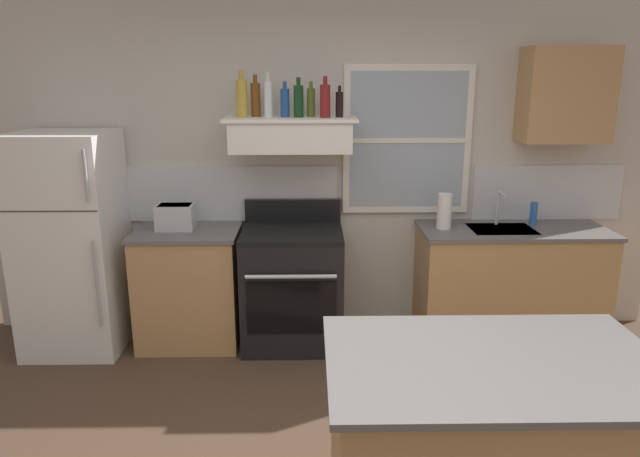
{
  "coord_description": "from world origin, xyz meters",
  "views": [
    {
      "loc": [
        -0.11,
        -2.33,
        2.04
      ],
      "look_at": [
        -0.05,
        1.2,
        1.1
      ],
      "focal_mm": 32.34,
      "sensor_mm": 36.0,
      "label": 1
    }
  ],
  "objects_px": {
    "stove_range": "(293,286)",
    "bottle_blue_liqueur": "(285,102)",
    "toaster": "(176,216)",
    "bottle_champagne_gold_foil": "(242,98)",
    "refrigerator": "(72,243)",
    "bottle_olive_oil_square": "(311,102)",
    "dish_soap_bottle": "(533,214)",
    "bottle_red_label_wine": "(325,100)",
    "bottle_amber_wine": "(256,99)",
    "kitchen_island": "(487,454)",
    "bottle_clear_tall": "(268,98)",
    "paper_towel_roll": "(444,211)",
    "bottle_dark_green_wine": "(299,101)",
    "bottle_balsamic_dark": "(339,104)"
  },
  "relations": [
    {
      "from": "stove_range",
      "to": "bottle_blue_liqueur",
      "type": "distance_m",
      "value": 1.39
    },
    {
      "from": "dish_soap_bottle",
      "to": "bottle_champagne_gold_foil",
      "type": "bearing_deg",
      "value": -178.68
    },
    {
      "from": "paper_towel_roll",
      "to": "kitchen_island",
      "type": "relative_size",
      "value": 0.19
    },
    {
      "from": "paper_towel_roll",
      "to": "bottle_olive_oil_square",
      "type": "bearing_deg",
      "value": 174.57
    },
    {
      "from": "refrigerator",
      "to": "dish_soap_bottle",
      "type": "height_order",
      "value": "refrigerator"
    },
    {
      "from": "refrigerator",
      "to": "kitchen_island",
      "type": "distance_m",
      "value": 3.28
    },
    {
      "from": "refrigerator",
      "to": "bottle_dark_green_wine",
      "type": "relative_size",
      "value": 5.84
    },
    {
      "from": "bottle_champagne_gold_foil",
      "to": "bottle_dark_green_wine",
      "type": "bearing_deg",
      "value": -0.08
    },
    {
      "from": "bottle_amber_wine",
      "to": "bottle_dark_green_wine",
      "type": "xyz_separation_m",
      "value": [
        0.32,
        -0.06,
        -0.01
      ]
    },
    {
      "from": "bottle_champagne_gold_foil",
      "to": "bottle_clear_tall",
      "type": "distance_m",
      "value": 0.19
    },
    {
      "from": "bottle_amber_wine",
      "to": "kitchen_island",
      "type": "bearing_deg",
      "value": -62.22
    },
    {
      "from": "refrigerator",
      "to": "bottle_olive_oil_square",
      "type": "height_order",
      "value": "bottle_olive_oil_square"
    },
    {
      "from": "bottle_clear_tall",
      "to": "kitchen_island",
      "type": "relative_size",
      "value": 0.23
    },
    {
      "from": "stove_range",
      "to": "bottle_red_label_wine",
      "type": "distance_m",
      "value": 1.43
    },
    {
      "from": "bottle_amber_wine",
      "to": "bottle_olive_oil_square",
      "type": "height_order",
      "value": "bottle_amber_wine"
    },
    {
      "from": "bottle_clear_tall",
      "to": "kitchen_island",
      "type": "bearing_deg",
      "value": -63.61
    },
    {
      "from": "bottle_amber_wine",
      "to": "bottle_clear_tall",
      "type": "bearing_deg",
      "value": -31.59
    },
    {
      "from": "toaster",
      "to": "bottle_champagne_gold_foil",
      "type": "bearing_deg",
      "value": 3.29
    },
    {
      "from": "bottle_red_label_wine",
      "to": "bottle_balsamic_dark",
      "type": "distance_m",
      "value": 0.11
    },
    {
      "from": "bottle_clear_tall",
      "to": "bottle_dark_green_wine",
      "type": "distance_m",
      "value": 0.22
    },
    {
      "from": "toaster",
      "to": "stove_range",
      "type": "distance_m",
      "value": 1.04
    },
    {
      "from": "refrigerator",
      "to": "bottle_clear_tall",
      "type": "relative_size",
      "value": 5.14
    },
    {
      "from": "bottle_blue_liqueur",
      "to": "bottle_dark_green_wine",
      "type": "distance_m",
      "value": 0.1
    },
    {
      "from": "bottle_blue_liqueur",
      "to": "kitchen_island",
      "type": "relative_size",
      "value": 0.18
    },
    {
      "from": "stove_range",
      "to": "bottle_olive_oil_square",
      "type": "bearing_deg",
      "value": 41.87
    },
    {
      "from": "kitchen_island",
      "to": "stove_range",
      "type": "bearing_deg",
      "value": 113.61
    },
    {
      "from": "bottle_dark_green_wine",
      "to": "bottle_olive_oil_square",
      "type": "distance_m",
      "value": 0.1
    },
    {
      "from": "bottle_amber_wine",
      "to": "bottle_clear_tall",
      "type": "height_order",
      "value": "bottle_clear_tall"
    },
    {
      "from": "bottle_olive_oil_square",
      "to": "paper_towel_roll",
      "type": "xyz_separation_m",
      "value": [
        1.01,
        -0.1,
        -0.81
      ]
    },
    {
      "from": "stove_range",
      "to": "dish_soap_bottle",
      "type": "distance_m",
      "value": 1.96
    },
    {
      "from": "bottle_amber_wine",
      "to": "kitchen_island",
      "type": "xyz_separation_m",
      "value": [
        1.16,
        -2.2,
        -1.41
      ]
    },
    {
      "from": "bottle_dark_green_wine",
      "to": "bottle_balsamic_dark",
      "type": "relative_size",
      "value": 1.25
    },
    {
      "from": "bottle_dark_green_wine",
      "to": "paper_towel_roll",
      "type": "height_order",
      "value": "bottle_dark_green_wine"
    },
    {
      "from": "bottle_champagne_gold_foil",
      "to": "dish_soap_bottle",
      "type": "height_order",
      "value": "bottle_champagne_gold_foil"
    },
    {
      "from": "toaster",
      "to": "bottle_clear_tall",
      "type": "bearing_deg",
      "value": 2.07
    },
    {
      "from": "kitchen_island",
      "to": "refrigerator",
      "type": "bearing_deg",
      "value": 141.42
    },
    {
      "from": "stove_range",
      "to": "refrigerator",
      "type": "bearing_deg",
      "value": -179.2
    },
    {
      "from": "toaster",
      "to": "bottle_balsamic_dark",
      "type": "height_order",
      "value": "bottle_balsamic_dark"
    },
    {
      "from": "kitchen_island",
      "to": "bottle_champagne_gold_foil",
      "type": "bearing_deg",
      "value": 120.3
    },
    {
      "from": "bottle_olive_oil_square",
      "to": "kitchen_island",
      "type": "xyz_separation_m",
      "value": [
        0.75,
        -2.19,
        -1.4
      ]
    },
    {
      "from": "refrigerator",
      "to": "bottle_dark_green_wine",
      "type": "xyz_separation_m",
      "value": [
        1.71,
        0.11,
        1.04
      ]
    },
    {
      "from": "toaster",
      "to": "stove_range",
      "type": "height_order",
      "value": "toaster"
    },
    {
      "from": "refrigerator",
      "to": "kitchen_island",
      "type": "bearing_deg",
      "value": -38.58
    },
    {
      "from": "bottle_blue_liqueur",
      "to": "bottle_olive_oil_square",
      "type": "height_order",
      "value": "same"
    },
    {
      "from": "bottle_clear_tall",
      "to": "bottle_red_label_wine",
      "type": "relative_size",
      "value": 1.1
    },
    {
      "from": "bottle_clear_tall",
      "to": "bottle_blue_liqueur",
      "type": "distance_m",
      "value": 0.13
    },
    {
      "from": "bottle_blue_liqueur",
      "to": "paper_towel_roll",
      "type": "height_order",
      "value": "bottle_blue_liqueur"
    },
    {
      "from": "refrigerator",
      "to": "dish_soap_bottle",
      "type": "bearing_deg",
      "value": 2.6
    },
    {
      "from": "bottle_red_label_wine",
      "to": "kitchen_island",
      "type": "xyz_separation_m",
      "value": [
        0.65,
        -2.1,
        -1.41
      ]
    },
    {
      "from": "refrigerator",
      "to": "toaster",
      "type": "bearing_deg",
      "value": 5.82
    }
  ]
}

